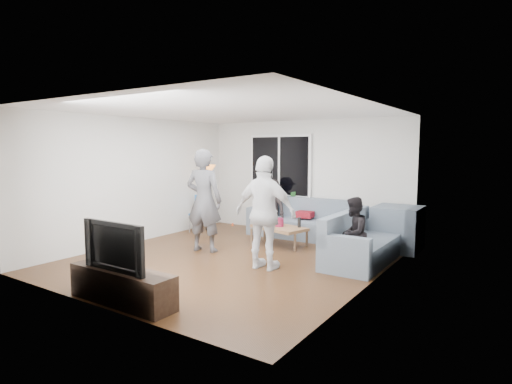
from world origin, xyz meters
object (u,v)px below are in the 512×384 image
Objects in this scene: coffee_table at (279,236)px; spectator_right at (353,233)px; spectator_back at (272,206)px; sofa_back_section at (300,218)px; player_left at (204,201)px; player_right at (265,213)px; side_chair at (200,214)px; floor_lamp at (209,198)px; tv_console at (122,286)px; sofa_right_section at (364,238)px; television at (121,245)px.

spectator_right reaches higher than coffee_table.
spectator_right is at bearing -18.42° from spectator_back.
player_left reaches higher than sofa_back_section.
spectator_right is (1.83, -0.76, 0.39)m from coffee_table.
player_right is 1.46m from spectator_right.
side_chair is at bearing -59.55° from player_left.
side_chair is at bearing -90.00° from floor_lamp.
tv_console is (0.71, -4.80, -0.41)m from spectator_back.
player_right is 2.49m from tv_console.
sofa_right_section is 1.85× the size of television.
player_left reaches higher than coffee_table.
sofa_right_section is at bearing -9.96° from spectator_back.
sofa_back_section is at bearing -132.47° from spectator_right.
player_right reaches higher than coffee_table.
sofa_back_section and sofa_right_section have the same top height.
player_right is at bearing 72.68° from tv_console.
tv_console is at bearing 95.28° from player_left.
side_chair is at bearing -159.93° from sofa_back_section.
sofa_back_section is 1.47× the size of floor_lamp.
sofa_back_section is at bearing 13.14° from spectator_back.
player_right is (2.87, -2.04, 0.14)m from floor_lamp.
television reaches higher than side_chair.
sofa_back_section is at bearing -77.08° from player_right.
television is at bearing -79.17° from side_chair.
coffee_table is at bearing 82.41° from sofa_right_section.
side_chair reaches higher than sofa_back_section.
player_left is at bearing -129.78° from coffee_table.
tv_console reaches higher than coffee_table.
sofa_back_section is 2.63m from player_right.
spectator_back is at bearing 177.70° from sofa_back_section.
side_chair is 0.55× the size of floor_lamp.
player_right is at bearing -57.09° from spectator_right.
player_left is at bearing -14.81° from player_right.
spectator_right is (0.00, -0.51, 0.17)m from sofa_right_section.
side_chair is 0.47× the size of player_right.
spectator_right is (4.07, -0.92, 0.16)m from side_chair.
spectator_back reaches higher than spectator_right.
spectator_back is at bearing 128.17° from coffee_table.
sofa_right_section is 4.09m from side_chair.
television reaches higher than coffee_table.
sofa_right_section is at bearing -32.98° from sofa_back_section.
coffee_table is 1.70m from player_left.
sofa_back_section is 4.77m from tv_console.
floor_lamp is 0.97× the size of tv_console.
television reaches higher than tv_console.
sofa_back_section is at bearing 89.50° from television.
spectator_right is 3.60m from television.
player_left is at bearing 108.65° from television.
spectator_back reaches higher than side_chair.
side_chair is at bearing 118.61° from television.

